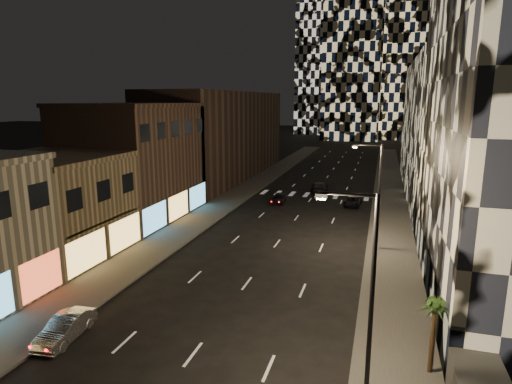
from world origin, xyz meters
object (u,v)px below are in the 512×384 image
Objects in this scene: car_dark_rightlane at (353,202)px; car_dark_midlane at (279,198)px; car_silver_parked at (65,328)px; palm_tree at (435,312)px; streetlight_near at (366,284)px; car_dark_oncoming at (319,188)px; streetlight_far at (376,189)px.

car_dark_midlane is at bearing -168.98° from car_dark_rightlane.
palm_tree is (18.61, 2.35, 2.56)m from car_silver_parked.
car_dark_oncoming is at bearing 100.69° from streetlight_near.
car_dark_midlane is 34.96m from palm_tree.
streetlight_far is 23.46m from car_dark_oncoming.
streetlight_near and streetlight_far have the same top height.
car_dark_oncoming reaches higher than car_dark_rightlane.
streetlight_near is 1.00× the size of streetlight_far.
car_dark_oncoming is (-7.85, 41.63, -4.60)m from streetlight_near.
car_silver_parked is at bearing -172.79° from palm_tree.
car_dark_oncoming is (-7.85, 21.63, -4.60)m from streetlight_far.
streetlight_near is 2.43× the size of car_dark_midlane.
car_silver_parked is at bearing -128.38° from streetlight_far.
car_dark_midlane is 1.00× the size of palm_tree.
car_dark_rightlane is (5.05, -6.45, -0.22)m from car_dark_oncoming.
streetlight_near is 16.25m from car_silver_parked.
car_dark_midlane reaches higher than car_dark_rightlane.
streetlight_far is 25.49m from car_silver_parked.
streetlight_far reaches higher than car_dark_midlane.
car_silver_parked is 1.03× the size of car_dark_rightlane.
palm_tree is at bearing -79.97° from streetlight_far.
car_dark_midlane is (3.70, 33.86, -0.02)m from car_silver_parked.
car_dark_rightlane is (-2.80, 15.18, -4.82)m from streetlight_far.
streetlight_near is 2.26× the size of car_silver_parked.
palm_tree reaches higher than car_dark_rightlane.
streetlight_far is at bearing 90.00° from streetlight_near.
streetlight_near reaches higher than car_silver_parked.
car_silver_parked is 1.07× the size of car_dark_midlane.
palm_tree is at bearing 41.58° from streetlight_near.
palm_tree is at bearing -74.80° from car_dark_rightlane.
streetlight_far is 19.11m from car_dark_midlane.
streetlight_far reaches higher than car_silver_parked.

